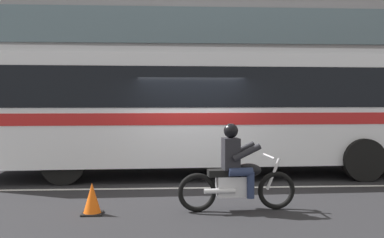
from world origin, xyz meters
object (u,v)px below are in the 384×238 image
Objects in this scene: transit_bus at (220,103)px; fire_hydrant at (67,145)px; motorcycle_with_rider at (236,174)px; traffic_cone at (92,200)px.

transit_bus is 16.51× the size of fire_hydrant.
motorcycle_with_rider reaches higher than fire_hydrant.
motorcycle_with_rider reaches higher than traffic_cone.
fire_hydrant is at bearing 123.59° from motorcycle_with_rider.
fire_hydrant reaches higher than traffic_cone.
transit_bus reaches higher than traffic_cone.
motorcycle_with_rider is (-0.17, -3.87, -1.23)m from transit_bus.
transit_bus is at bearing 87.53° from motorcycle_with_rider.
transit_bus is 5.08m from traffic_cone.
transit_bus is at bearing 55.80° from traffic_cone.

